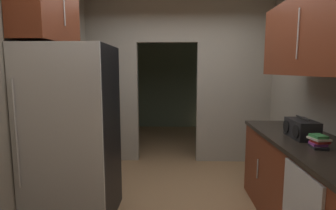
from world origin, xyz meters
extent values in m
cube|color=#9E998C|center=(-1.12, 1.74, 1.37)|extent=(0.85, 0.12, 2.74)
cube|color=#9E998C|center=(0.93, 1.74, 1.37)|extent=(1.24, 0.12, 2.74)
cube|color=#9E998C|center=(-0.19, 1.74, 2.38)|extent=(1.01, 0.12, 0.71)
cube|color=slate|center=(0.00, 4.55, 1.37)|extent=(3.10, 0.10, 2.74)
cube|color=slate|center=(-1.50, 3.15, 1.37)|extent=(0.10, 2.81, 2.74)
cube|color=slate|center=(1.50, 3.15, 1.37)|extent=(0.10, 2.81, 2.74)
cube|color=#9E998C|center=(-1.60, -0.38, 1.37)|extent=(0.10, 4.24, 2.74)
cube|color=black|center=(-1.12, -0.09, 0.91)|extent=(0.84, 0.73, 1.82)
cube|color=#B7BABC|center=(-1.12, -0.47, 0.91)|extent=(0.84, 0.03, 1.82)
cylinder|color=#B7BABC|center=(-1.48, -0.50, 1.00)|extent=(0.02, 0.02, 1.00)
cube|color=maroon|center=(1.20, -0.37, 0.44)|extent=(0.65, 2.02, 0.88)
cube|color=black|center=(1.20, -0.37, 0.90)|extent=(0.69, 2.02, 0.04)
cylinder|color=#B7BABC|center=(0.87, 0.07, 0.48)|extent=(0.01, 0.01, 0.22)
cube|color=maroon|center=(1.20, -0.37, 1.89)|extent=(0.34, 1.82, 0.73)
cylinder|color=#B7BABC|center=(1.02, -0.37, 1.89)|extent=(0.01, 0.01, 0.44)
cube|color=maroon|center=(-1.37, 0.00, 2.28)|extent=(0.34, 0.92, 0.87)
cylinder|color=#B7BABC|center=(-1.19, 0.00, 2.28)|extent=(0.01, 0.01, 0.52)
cube|color=black|center=(1.17, -0.24, 1.01)|extent=(0.20, 0.37, 0.18)
cylinder|color=#262626|center=(1.17, -0.24, 1.12)|extent=(0.02, 0.26, 0.02)
cylinder|color=black|center=(1.07, -0.35, 1.01)|extent=(0.01, 0.12, 0.12)
cylinder|color=black|center=(1.07, -0.13, 1.01)|extent=(0.01, 0.12, 0.12)
cube|color=black|center=(1.16, -0.58, 0.93)|extent=(0.13, 0.17, 0.02)
cube|color=#8C3893|center=(1.16, -0.56, 0.95)|extent=(0.12, 0.12, 0.02)
cube|color=red|center=(1.17, -0.57, 0.98)|extent=(0.14, 0.13, 0.03)
cube|color=beige|center=(1.16, -0.57, 1.00)|extent=(0.15, 0.17, 0.02)
cube|color=#388C47|center=(1.16, -0.57, 1.02)|extent=(0.11, 0.14, 0.02)
camera|label=1|loc=(-0.04, -2.78, 1.57)|focal=28.33mm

